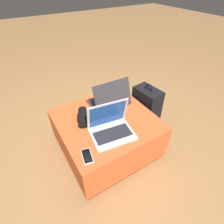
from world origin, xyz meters
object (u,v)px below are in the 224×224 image
at_px(laptop_far, 110,100).
at_px(backpack, 146,109).
at_px(laptop_near, 111,127).
at_px(wrist_brace, 83,117).
at_px(cell_phone, 87,156).

height_order(laptop_far, backpack, laptop_far).
distance_m(laptop_near, backpack, 0.67).
xyz_separation_m(laptop_far, wrist_brace, (-0.32, -0.07, -0.02)).
xyz_separation_m(cell_phone, backpack, (0.86, 0.34, -0.16)).
bearing_deg(laptop_near, wrist_brace, 126.27).
bearing_deg(wrist_brace, laptop_near, -62.24).
relative_size(laptop_far, backpack, 0.69).
distance_m(laptop_far, backpack, 0.47).
xyz_separation_m(laptop_near, wrist_brace, (-0.13, 0.25, -0.02)).
height_order(laptop_near, backpack, laptop_near).
distance_m(laptop_near, laptop_far, 0.38).
bearing_deg(wrist_brace, laptop_far, 12.69).
distance_m(laptop_near, cell_phone, 0.30).
bearing_deg(laptop_far, backpack, 166.87).
bearing_deg(laptop_far, cell_phone, 45.46).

